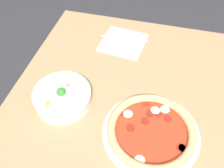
% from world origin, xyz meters
% --- Properties ---
extents(dining_table, '(1.08, 0.77, 0.77)m').
position_xyz_m(dining_table, '(0.00, 0.00, 0.64)').
color(dining_table, tan).
rests_on(dining_table, ground_plane).
extents(pizza, '(0.30, 0.30, 0.04)m').
position_xyz_m(pizza, '(-0.04, -0.13, 0.79)').
color(pizza, white).
rests_on(pizza, dining_table).
extents(bowl, '(0.20, 0.20, 0.07)m').
position_xyz_m(bowl, '(0.01, 0.18, 0.80)').
color(bowl, white).
rests_on(bowl, dining_table).
extents(napkin, '(0.20, 0.20, 0.00)m').
position_xyz_m(napkin, '(0.37, 0.05, 0.78)').
color(napkin, white).
rests_on(napkin, dining_table).
extents(fork, '(0.02, 0.18, 0.00)m').
position_xyz_m(fork, '(0.34, 0.05, 0.78)').
color(fork, silver).
rests_on(fork, napkin).
extents(knife, '(0.03, 0.20, 0.01)m').
position_xyz_m(knife, '(0.39, 0.04, 0.78)').
color(knife, silver).
rests_on(knife, napkin).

